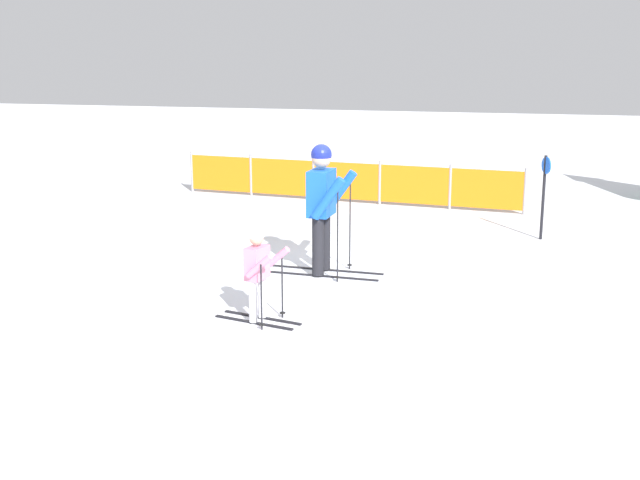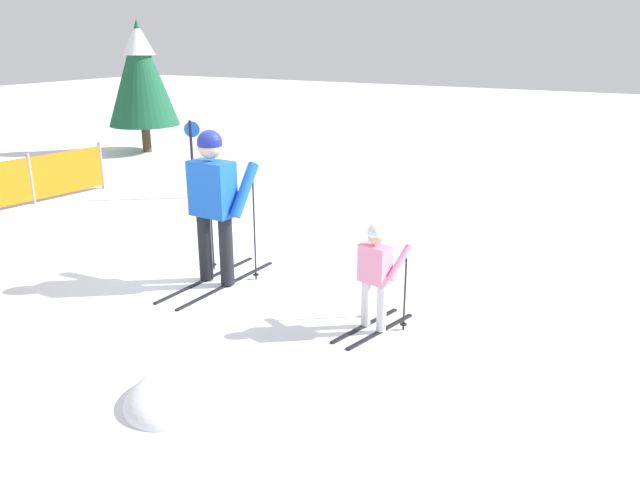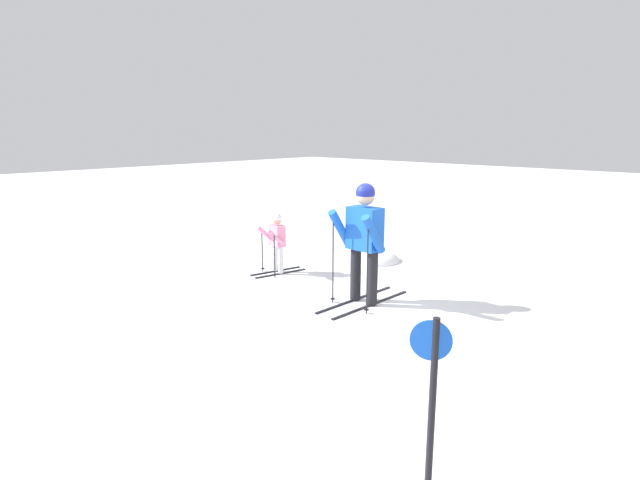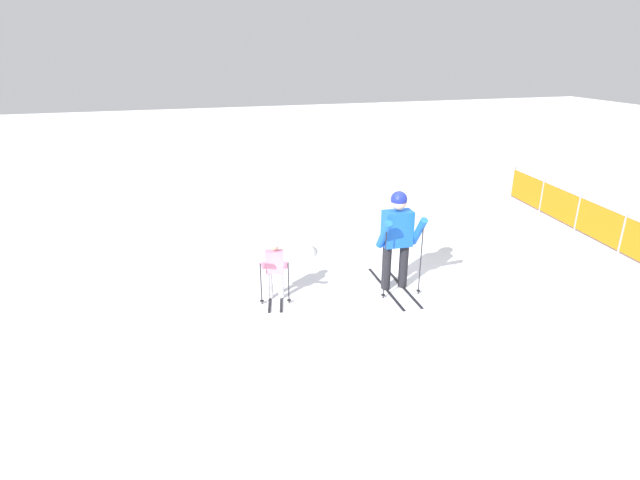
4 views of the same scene
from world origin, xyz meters
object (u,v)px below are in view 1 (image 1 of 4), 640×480
(skier_adult, at_px, (323,198))
(safety_fence, at_px, (346,181))
(skier_child, at_px, (258,268))
(trail_marker, at_px, (544,188))

(skier_adult, bearing_deg, safety_fence, 101.26)
(safety_fence, bearing_deg, skier_adult, -80.74)
(skier_child, bearing_deg, safety_fence, 107.93)
(skier_adult, height_order, skier_child, skier_adult)
(skier_child, relative_size, safety_fence, 0.15)
(trail_marker, bearing_deg, skier_child, -122.28)
(trail_marker, bearing_deg, safety_fence, 148.22)
(skier_child, xyz_separation_m, safety_fence, (-0.66, 7.56, -0.20))
(skier_adult, relative_size, safety_fence, 0.25)
(skier_adult, height_order, trail_marker, skier_adult)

